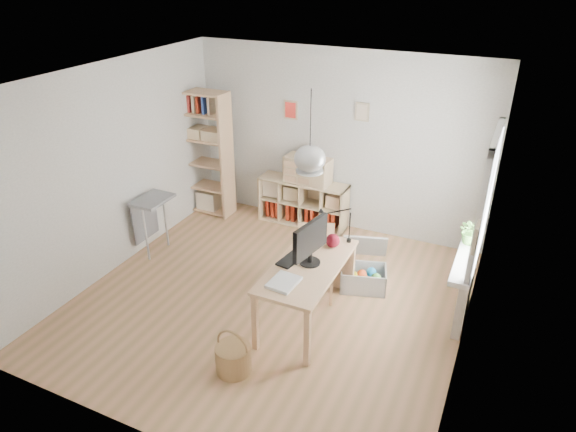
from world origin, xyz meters
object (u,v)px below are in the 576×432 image
at_px(cube_shelf, 303,205).
at_px(chair, 316,257).
at_px(tall_bookshelf, 205,149).
at_px(storage_chest, 364,272).
at_px(drawer_chest, 308,170).
at_px(monitor, 310,241).
at_px(desk, 307,272).

xyz_separation_m(cube_shelf, chair, (0.91, -1.71, 0.22)).
bearing_deg(tall_bookshelf, chair, -29.91).
relative_size(cube_shelf, storage_chest, 1.81).
distance_m(storage_chest, drawer_chest, 1.96).
xyz_separation_m(tall_bookshelf, monitor, (2.60, -1.91, -0.05)).
relative_size(cube_shelf, monitor, 2.39).
bearing_deg(storage_chest, tall_bookshelf, 144.80).
bearing_deg(cube_shelf, chair, -61.88).
xyz_separation_m(tall_bookshelf, drawer_chest, (1.66, 0.24, -0.17)).
relative_size(chair, storage_chest, 1.18).
height_order(desk, monitor, monitor).
relative_size(desk, cube_shelf, 1.07).
bearing_deg(desk, chair, 101.90).
relative_size(desk, chair, 1.64).
height_order(cube_shelf, chair, chair).
xyz_separation_m(tall_bookshelf, chair, (2.48, -1.42, -0.57)).
bearing_deg(desk, monitor, 75.61).
distance_m(chair, monitor, 0.72).
xyz_separation_m(cube_shelf, monitor, (1.03, -2.19, 0.74)).
relative_size(chair, monitor, 1.56).
height_order(desk, cube_shelf, desk).
height_order(tall_bookshelf, storage_chest, tall_bookshelf).
relative_size(storage_chest, monitor, 1.32).
relative_size(monitor, drawer_chest, 0.84).
bearing_deg(tall_bookshelf, cube_shelf, 10.19).
height_order(desk, storage_chest, desk).
bearing_deg(tall_bookshelf, desk, -37.01).
distance_m(desk, monitor, 0.38).
relative_size(tall_bookshelf, chair, 2.18).
bearing_deg(cube_shelf, drawer_chest, -23.59).
distance_m(chair, drawer_chest, 1.90).
distance_m(tall_bookshelf, chair, 2.91).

